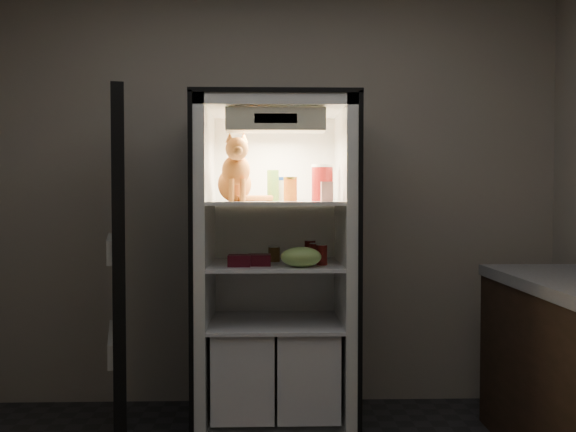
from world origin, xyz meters
name	(u,v)px	position (x,y,z in m)	size (l,w,h in m)	color
room_shell	(278,113)	(0.00, 0.00, 1.62)	(3.60, 3.60, 3.60)	white
refrigerator	(275,288)	(0.00, 1.38, 0.79)	(0.90, 0.72, 1.88)	white
fridge_door	(119,273)	(-0.83, 1.12, 0.91)	(0.25, 0.86, 1.85)	black
tabby_cat	(236,176)	(-0.22, 1.28, 1.43)	(0.33, 0.37, 0.38)	#BC4F18
parmesan_shaker	(273,186)	(-0.01, 1.38, 1.38)	(0.07, 0.07, 0.18)	green
mayo_tub	(283,189)	(0.04, 1.45, 1.36)	(0.10, 0.10, 0.14)	white
salsa_jar	(290,189)	(0.08, 1.32, 1.36)	(0.08, 0.08, 0.14)	maroon
pepper_jar	(322,183)	(0.27, 1.36, 1.39)	(0.12, 0.12, 0.21)	#AA1619
cream_carton	(327,192)	(0.28, 1.16, 1.34)	(0.06, 0.06, 0.11)	silver
soda_can_a	(310,250)	(0.20, 1.46, 1.00)	(0.07, 0.07, 0.12)	black
soda_can_b	(315,253)	(0.22, 1.34, 1.00)	(0.06, 0.06, 0.11)	black
soda_can_c	(322,255)	(0.25, 1.22, 1.00)	(0.06, 0.06, 0.11)	black
condiment_jar	(274,253)	(-0.01, 1.40, 0.99)	(0.07, 0.07, 0.09)	#4E3316
grape_bag	(301,257)	(0.14, 1.12, 0.99)	(0.22, 0.16, 0.11)	#8DB353
berry_box_left	(239,261)	(-0.20, 1.17, 0.97)	(0.12, 0.12, 0.06)	#450B13
berry_box_right	(260,260)	(-0.09, 1.21, 0.97)	(0.12, 0.12, 0.06)	#450B13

